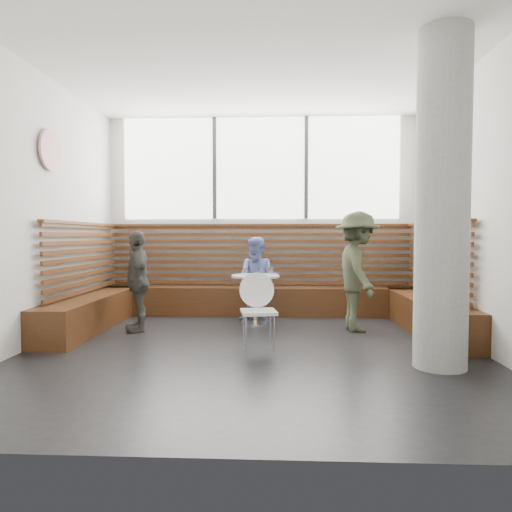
{
  "coord_description": "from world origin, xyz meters",
  "views": [
    {
      "loc": [
        0.28,
        -5.03,
        1.27
      ],
      "look_at": [
        0.0,
        1.0,
        1.0
      ],
      "focal_mm": 32.0,
      "sensor_mm": 36.0,
      "label": 1
    }
  ],
  "objects_px": {
    "concrete_column": "(442,201)",
    "cafe_chair": "(259,304)",
    "child_left": "(138,281)",
    "cafe_table": "(255,289)",
    "adult_man": "(358,271)",
    "child_back": "(258,279)"
  },
  "relations": [
    {
      "from": "concrete_column",
      "to": "cafe_chair",
      "type": "relative_size",
      "value": 3.79
    },
    {
      "from": "cafe_chair",
      "to": "child_left",
      "type": "xyz_separation_m",
      "value": [
        -1.65,
        0.82,
        0.17
      ]
    },
    {
      "from": "child_left",
      "to": "cafe_chair",
      "type": "bearing_deg",
      "value": 41.58
    },
    {
      "from": "cafe_chair",
      "to": "cafe_table",
      "type": "bearing_deg",
      "value": 84.73
    },
    {
      "from": "concrete_column",
      "to": "cafe_chair",
      "type": "xyz_separation_m",
      "value": [
        -1.78,
        0.71,
        -1.11
      ]
    },
    {
      "from": "cafe_table",
      "to": "adult_man",
      "type": "relative_size",
      "value": 0.44
    },
    {
      "from": "concrete_column",
      "to": "adult_man",
      "type": "height_order",
      "value": "concrete_column"
    },
    {
      "from": "child_back",
      "to": "child_left",
      "type": "height_order",
      "value": "child_left"
    },
    {
      "from": "child_back",
      "to": "adult_man",
      "type": "bearing_deg",
      "value": -10.12
    },
    {
      "from": "concrete_column",
      "to": "child_left",
      "type": "relative_size",
      "value": 2.4
    },
    {
      "from": "concrete_column",
      "to": "child_left",
      "type": "distance_m",
      "value": 3.87
    },
    {
      "from": "cafe_table",
      "to": "child_back",
      "type": "distance_m",
      "value": 0.24
    },
    {
      "from": "cafe_table",
      "to": "cafe_chair",
      "type": "xyz_separation_m",
      "value": [
        0.1,
        -1.34,
        -0.01
      ]
    },
    {
      "from": "concrete_column",
      "to": "child_back",
      "type": "xyz_separation_m",
      "value": [
        -1.85,
        2.26,
        -0.98
      ]
    },
    {
      "from": "concrete_column",
      "to": "cafe_chair",
      "type": "distance_m",
      "value": 2.21
    },
    {
      "from": "child_left",
      "to": "adult_man",
      "type": "bearing_deg",
      "value": 70.94
    },
    {
      "from": "adult_man",
      "to": "child_back",
      "type": "height_order",
      "value": "adult_man"
    },
    {
      "from": "cafe_table",
      "to": "child_left",
      "type": "height_order",
      "value": "child_left"
    },
    {
      "from": "cafe_table",
      "to": "cafe_chair",
      "type": "relative_size",
      "value": 0.84
    },
    {
      "from": "cafe_table",
      "to": "child_back",
      "type": "height_order",
      "value": "child_back"
    },
    {
      "from": "adult_man",
      "to": "cafe_chair",
      "type": "bearing_deg",
      "value": 122.29
    },
    {
      "from": "cafe_chair",
      "to": "child_back",
      "type": "xyz_separation_m",
      "value": [
        -0.07,
        1.54,
        0.13
      ]
    }
  ]
}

